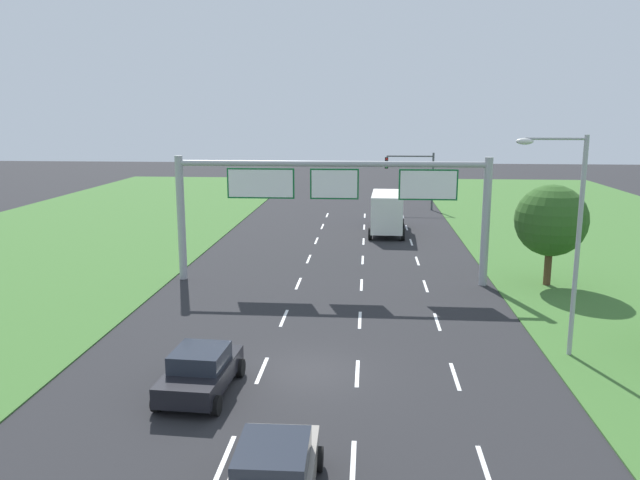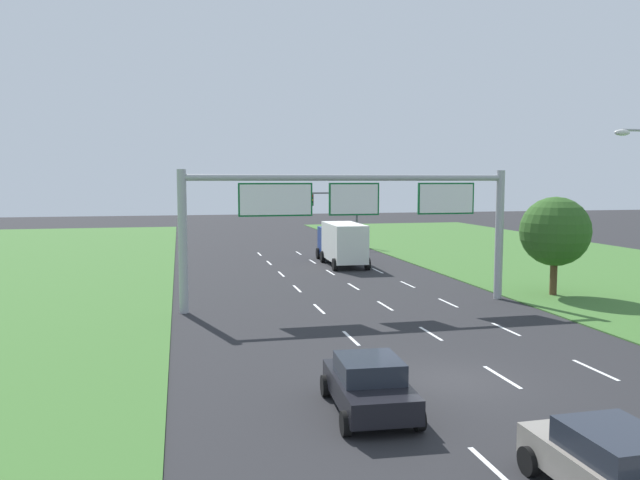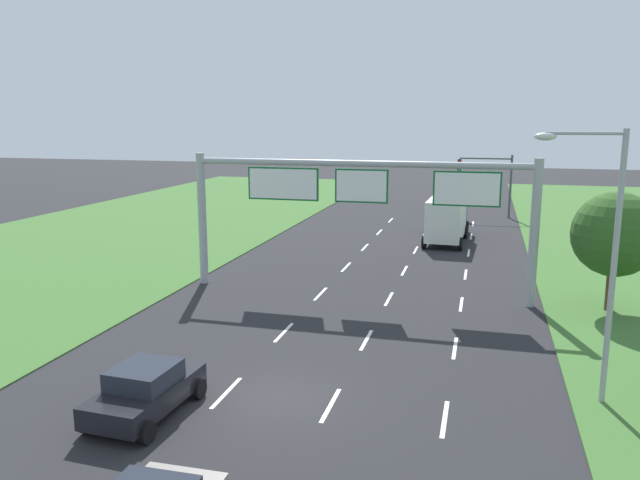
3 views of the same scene
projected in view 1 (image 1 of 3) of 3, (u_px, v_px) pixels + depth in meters
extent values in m
plane|color=#262628|center=(309.00, 372.00, 22.74)|extent=(200.00, 200.00, 0.00)
cube|color=white|center=(225.00, 458.00, 17.01)|extent=(0.14, 2.40, 0.01)
cube|color=white|center=(262.00, 370.00, 22.87)|extent=(0.14, 2.40, 0.01)
cube|color=white|center=(284.00, 318.00, 28.73)|extent=(0.14, 2.40, 0.01)
cube|color=white|center=(298.00, 283.00, 34.60)|extent=(0.14, 2.40, 0.01)
cube|color=white|center=(309.00, 259.00, 40.46)|extent=(0.14, 2.40, 0.01)
cube|color=white|center=(316.00, 241.00, 46.33)|extent=(0.14, 2.40, 0.01)
cube|color=white|center=(322.00, 226.00, 52.19)|extent=(0.14, 2.40, 0.01)
cube|color=white|center=(327.00, 215.00, 58.05)|extent=(0.14, 2.40, 0.01)
cube|color=white|center=(353.00, 464.00, 16.74)|extent=(0.14, 2.40, 0.01)
cube|color=white|center=(357.00, 373.00, 22.60)|extent=(0.14, 2.40, 0.01)
cube|color=white|center=(360.00, 320.00, 28.47)|extent=(0.14, 2.40, 0.01)
cube|color=white|center=(361.00, 285.00, 34.33)|extent=(0.14, 2.40, 0.01)
cube|color=white|center=(363.00, 260.00, 40.20)|extent=(0.14, 2.40, 0.01)
cube|color=white|center=(364.00, 241.00, 46.06)|extent=(0.14, 2.40, 0.01)
cube|color=white|center=(364.00, 227.00, 51.92)|extent=(0.14, 2.40, 0.01)
cube|color=white|center=(365.00, 216.00, 57.79)|extent=(0.14, 2.40, 0.01)
cube|color=white|center=(485.00, 469.00, 16.47)|extent=(0.14, 2.40, 0.01)
cube|color=white|center=(455.00, 376.00, 22.34)|extent=(0.14, 2.40, 0.01)
cube|color=white|center=(437.00, 322.00, 28.20)|extent=(0.14, 2.40, 0.01)
cube|color=white|center=(426.00, 286.00, 34.07)|extent=(0.14, 2.40, 0.01)
cube|color=white|center=(417.00, 261.00, 39.93)|extent=(0.14, 2.40, 0.01)
cube|color=white|center=(411.00, 242.00, 45.79)|extent=(0.14, 2.40, 0.01)
cube|color=white|center=(406.00, 228.00, 51.66)|extent=(0.14, 2.40, 0.01)
cube|color=white|center=(403.00, 216.00, 57.52)|extent=(0.14, 2.40, 0.01)
cube|color=black|center=(201.00, 375.00, 20.90)|extent=(2.12, 4.15, 0.66)
cube|color=#232833|center=(200.00, 357.00, 20.76)|extent=(1.79, 1.97, 0.58)
cylinder|color=black|center=(188.00, 365.00, 22.53)|extent=(0.25, 0.65, 0.64)
cylinder|color=black|center=(240.00, 368.00, 22.28)|extent=(0.25, 0.65, 0.64)
cylinder|color=black|center=(157.00, 402.00, 19.66)|extent=(0.25, 0.65, 0.64)
cylinder|color=black|center=(216.00, 405.00, 19.41)|extent=(0.25, 0.65, 0.64)
cube|color=gray|center=(273.00, 480.00, 14.88)|extent=(2.01, 4.22, 0.67)
cube|color=#232833|center=(273.00, 456.00, 14.78)|extent=(1.72, 2.11, 0.55)
cylinder|color=black|center=(244.00, 456.00, 16.52)|extent=(0.23, 0.64, 0.64)
cylinder|color=black|center=(319.00, 459.00, 16.40)|extent=(0.23, 0.64, 0.64)
cube|color=navy|center=(388.00, 207.00, 52.57)|extent=(2.28, 2.18, 2.20)
cube|color=silver|center=(387.00, 211.00, 48.48)|extent=(2.58, 5.98, 2.77)
cylinder|color=black|center=(374.00, 219.00, 53.41)|extent=(0.31, 0.91, 0.90)
cylinder|color=black|center=(401.00, 219.00, 53.15)|extent=(0.31, 0.91, 0.90)
cylinder|color=black|center=(372.00, 223.00, 51.18)|extent=(0.31, 0.91, 0.90)
cylinder|color=black|center=(402.00, 224.00, 50.90)|extent=(0.31, 0.91, 0.90)
cylinder|color=black|center=(370.00, 234.00, 46.61)|extent=(0.31, 0.91, 0.90)
cylinder|color=black|center=(403.00, 235.00, 46.33)|extent=(0.31, 0.91, 0.90)
cylinder|color=#9EA0A5|center=(181.00, 218.00, 34.91)|extent=(0.44, 0.44, 7.00)
cylinder|color=#9EA0A5|center=(486.00, 222.00, 33.63)|extent=(0.44, 0.44, 7.00)
cylinder|color=#9EA0A5|center=(331.00, 164.00, 33.66)|extent=(16.80, 0.32, 0.32)
cube|color=#0C5B28|center=(261.00, 183.00, 34.17)|extent=(3.72, 0.12, 1.67)
cube|color=white|center=(261.00, 183.00, 34.11)|extent=(3.56, 0.01, 1.51)
cube|color=#0C5B28|center=(334.00, 184.00, 33.86)|extent=(2.65, 0.12, 1.67)
cube|color=white|center=(334.00, 184.00, 33.80)|extent=(2.49, 0.01, 1.51)
cube|color=#0C5B28|center=(428.00, 185.00, 33.48)|extent=(3.15, 0.12, 1.67)
cube|color=white|center=(428.00, 185.00, 33.41)|extent=(2.99, 0.01, 1.51)
cylinder|color=#47494F|center=(433.00, 182.00, 60.58)|extent=(0.20, 0.20, 5.60)
cylinder|color=#47494F|center=(410.00, 156.00, 60.27)|extent=(4.50, 0.14, 0.14)
cube|color=black|center=(386.00, 163.00, 60.57)|extent=(0.32, 0.36, 1.10)
sphere|color=red|center=(387.00, 159.00, 60.30)|extent=(0.22, 0.22, 0.22)
sphere|color=orange|center=(387.00, 163.00, 60.37)|extent=(0.22, 0.22, 0.22)
sphere|color=green|center=(386.00, 167.00, 60.44)|extent=(0.22, 0.22, 0.22)
cylinder|color=#9EA0A5|center=(578.00, 249.00, 23.42)|extent=(0.18, 0.18, 8.50)
cylinder|color=#9EA0A5|center=(556.00, 139.00, 22.69)|extent=(2.20, 0.10, 0.10)
ellipsoid|color=silver|center=(525.00, 141.00, 22.79)|extent=(0.64, 0.32, 0.24)
cylinder|color=#513823|center=(548.00, 266.00, 33.96)|extent=(0.39, 0.39, 2.18)
sphere|color=#2C551F|center=(551.00, 220.00, 33.45)|extent=(3.86, 3.86, 3.86)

